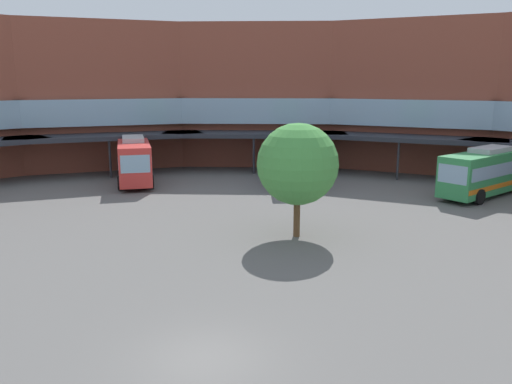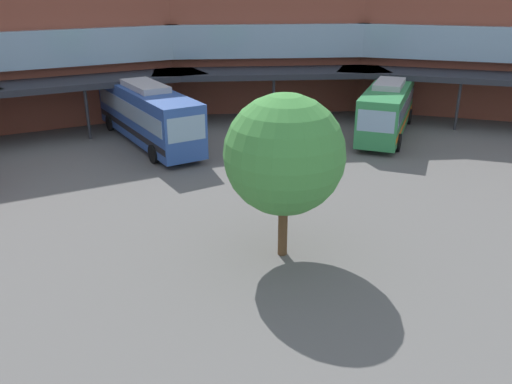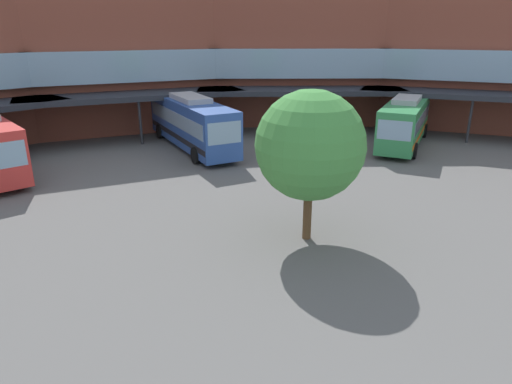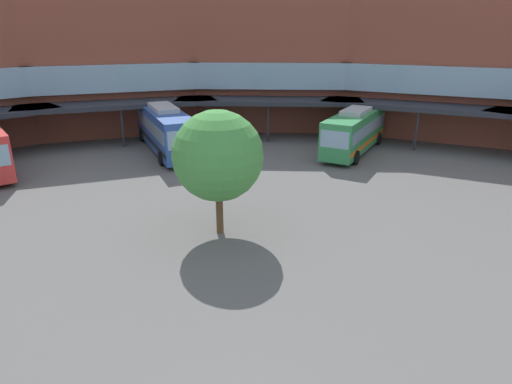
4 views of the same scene
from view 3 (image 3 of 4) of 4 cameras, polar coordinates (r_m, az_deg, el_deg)
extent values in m
cube|color=brown|center=(45.19, 25.65, 16.02)|extent=(17.51, 14.47, 13.89)
cube|color=#8CADC6|center=(44.66, 25.42, 14.22)|extent=(16.23, 13.72, 2.43)
cube|color=#282B33|center=(40.49, 25.29, 10.85)|extent=(16.40, 12.80, 0.40)
cylinder|color=#2D2D33|center=(39.17, 25.02, 8.05)|extent=(0.20, 0.20, 3.47)
cube|color=brown|center=(43.95, 4.99, 17.74)|extent=(17.90, 9.21, 13.89)
cube|color=#8CADC6|center=(43.42, 5.02, 15.87)|extent=(16.27, 9.12, 2.43)
cube|color=#282B33|center=(39.27, 5.60, 12.39)|extent=(17.51, 7.25, 0.40)
cylinder|color=#2D2D33|center=(37.97, 5.78, 9.47)|extent=(0.20, 0.20, 3.47)
cube|color=brown|center=(42.06, -16.46, 16.95)|extent=(17.90, 9.21, 13.89)
cube|color=#8CADC6|center=(41.54, -16.15, 15.03)|extent=(16.27, 9.12, 2.43)
cube|color=#282B33|center=(37.43, -14.84, 11.47)|extent=(17.51, 7.25, 0.40)
cylinder|color=#2D2D33|center=(36.15, -14.17, 8.45)|extent=(0.20, 0.20, 3.47)
cube|color=#8CADC6|center=(26.97, -28.90, 3.99)|extent=(2.00, 1.13, 1.37)
cylinder|color=black|center=(29.15, -26.66, 1.84)|extent=(0.78, 1.11, 1.10)
cube|color=#2D519E|center=(34.33, -8.04, 8.59)|extent=(5.61, 12.40, 3.15)
cube|color=#8CADC6|center=(34.26, -8.07, 9.21)|extent=(5.47, 11.71, 1.01)
cube|color=black|center=(34.51, -7.97, 7.16)|extent=(5.58, 12.17, 0.38)
cube|color=#8CADC6|center=(28.75, -3.96, 7.33)|extent=(2.20, 0.70, 1.38)
cube|color=#B2B2B7|center=(34.04, -8.18, 11.49)|extent=(2.86, 4.69, 0.36)
cylinder|color=black|center=(31.35, -3.14, 5.11)|extent=(0.57, 1.14, 1.10)
cylinder|color=black|center=(30.43, -7.53, 4.51)|extent=(0.57, 1.14, 1.10)
cylinder|color=black|center=(38.84, -8.24, 7.82)|extent=(0.57, 1.14, 1.10)
cylinder|color=black|center=(38.10, -11.89, 7.36)|extent=(0.57, 1.14, 1.10)
cube|color=#338C4C|center=(36.42, 17.97, 8.30)|extent=(8.16, 9.72, 2.93)
cube|color=#8CADC6|center=(36.36, 18.03, 8.84)|extent=(7.83, 9.25, 0.94)
cube|color=orange|center=(36.58, 17.83, 7.04)|extent=(8.05, 9.57, 0.35)
cube|color=#8CADC6|center=(31.39, 16.82, 7.35)|extent=(1.81, 1.40, 1.29)
cube|color=#B2B2B7|center=(36.16, 18.25, 10.85)|extent=(3.61, 4.00, 0.36)
cylinder|color=black|center=(33.17, 19.07, 4.86)|extent=(0.90, 1.06, 1.10)
cylinder|color=black|center=(33.46, 14.86, 5.42)|extent=(0.90, 1.06, 1.10)
cylinder|color=black|center=(39.98, 20.20, 7.15)|extent=(0.90, 1.06, 1.10)
cylinder|color=black|center=(40.22, 16.68, 7.60)|extent=(0.90, 1.06, 1.10)
cylinder|color=brown|center=(19.26, 6.43, -1.88)|extent=(0.36, 0.36, 2.84)
sphere|color=#479342|center=(18.45, 6.74, 5.76)|extent=(4.44, 4.44, 4.44)
camera|label=1|loc=(14.93, 122.04, -10.72)|focal=36.70mm
camera|label=2|loc=(1.51, -168.57, 59.60)|focal=37.15mm
camera|label=4|loc=(6.12, 118.33, 3.69)|focal=31.00mm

